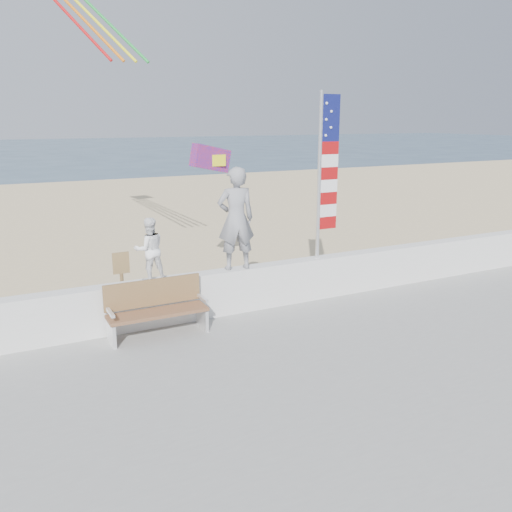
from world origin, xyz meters
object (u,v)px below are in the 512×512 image
(flag, at_px, (325,169))
(adult, at_px, (236,219))
(child, at_px, (149,249))
(bench, at_px, (156,308))

(flag, bearing_deg, adult, 179.99)
(child, bearing_deg, bench, 83.62)
(child, xyz_separation_m, flag, (3.83, -0.00, 1.32))
(bench, xyz_separation_m, flag, (3.88, 0.45, 2.30))
(bench, bearing_deg, child, 83.29)
(adult, height_order, child, adult)
(bench, relative_size, flag, 0.51)
(child, height_order, flag, flag)
(flag, bearing_deg, bench, -173.32)
(adult, distance_m, child, 1.82)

